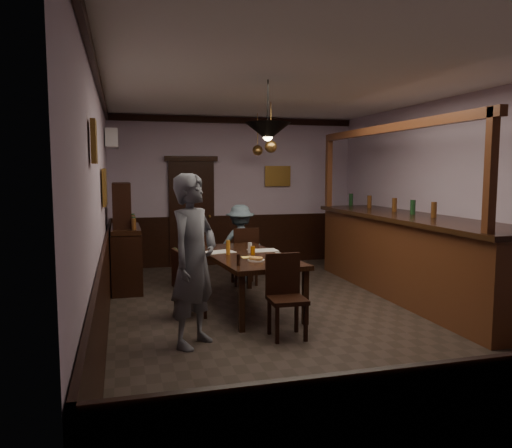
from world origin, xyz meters
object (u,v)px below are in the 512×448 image
object	(u,v)px
chair_near	(285,291)
coffee_cup	(278,255)
soda_can	(253,250)
pendant_brass_mid	(271,147)
person_seated_right	(240,243)
dining_table	(246,259)
chair_side	(184,281)
pendant_iron	(268,132)
chair_far_right	(245,254)
sideboard	(125,246)
chair_far_left	(193,260)
bar_counter	(413,254)
pendant_brass_far	(258,151)
person_seated_left	(189,252)
person_standing	(194,261)

from	to	relation	value
chair_near	coffee_cup	world-z (taller)	chair_near
soda_can	pendant_brass_mid	size ratio (longest dim) A/B	0.15
person_seated_right	pendant_brass_mid	bearing A→B (deg)	128.76
dining_table	chair_side	xyz separation A→B (m)	(-0.90, -0.29, -0.19)
person_seated_right	pendant_iron	world-z (taller)	pendant_iron
chair_far_right	coffee_cup	world-z (taller)	chair_far_right
chair_side	sideboard	distance (m)	2.03
soda_can	coffee_cup	bearing A→B (deg)	-61.42
chair_side	person_seated_right	bearing A→B (deg)	-40.53
chair_far_left	coffee_cup	size ratio (longest dim) A/B	11.01
chair_near	pendant_iron	size ratio (longest dim) A/B	1.31
chair_far_left	bar_counter	distance (m)	3.42
chair_side	pendant_brass_far	bearing A→B (deg)	-39.52
coffee_cup	person_seated_right	bearing A→B (deg)	84.90
chair_side	soda_can	bearing A→B (deg)	-84.59
chair_near	sideboard	xyz separation A→B (m)	(-1.76, 2.91, 0.17)
dining_table	person_seated_left	distance (m)	1.62
dining_table	pendant_iron	bearing A→B (deg)	-84.34
chair_far_left	chair_near	size ratio (longest dim) A/B	0.92
chair_far_left	coffee_cup	world-z (taller)	chair_far_left
person_seated_right	pendant_iron	bearing A→B (deg)	83.78
chair_near	person_standing	xyz separation A→B (m)	(-1.06, -0.03, 0.42)
dining_table	coffee_cup	xyz separation A→B (m)	(0.31, -0.48, 0.11)
person_seated_right	pendant_iron	xyz separation A→B (m)	(-0.22, -2.38, 1.71)
coffee_cup	pendant_iron	bearing A→B (deg)	-132.50
person_standing	bar_counter	distance (m)	3.73
person_seated_left	pendant_brass_mid	size ratio (longest dim) A/B	1.39
chair_far_left	person_seated_left	xyz separation A→B (m)	(-0.03, 0.27, 0.08)
chair_side	pendant_iron	xyz separation A→B (m)	(0.98, -0.50, 1.89)
person_seated_right	soda_can	world-z (taller)	person_seated_right
soda_can	bar_counter	xyz separation A→B (m)	(2.50, -0.04, -0.16)
dining_table	soda_can	xyz separation A→B (m)	(0.08, -0.06, 0.12)
chair_side	person_seated_left	size ratio (longest dim) A/B	0.79
sideboard	bar_counter	world-z (taller)	bar_counter
person_seated_left	chair_far_right	bearing A→B (deg)	167.68
sideboard	chair_far_right	bearing A→B (deg)	-8.58
chair_side	soda_can	distance (m)	1.06
chair_side	person_seated_right	xyz separation A→B (m)	(1.19, 1.88, 0.18)
dining_table	bar_counter	bearing A→B (deg)	-2.19
chair_near	soda_can	xyz separation A→B (m)	(-0.06, 1.26, 0.29)
pendant_iron	pendant_brass_mid	bearing A→B (deg)	72.10
dining_table	chair_far_left	size ratio (longest dim) A/B	2.60
person_standing	person_seated_right	distance (m)	3.19
coffee_cup	person_standing	bearing A→B (deg)	-150.64
chair_far_left	person_seated_left	world-z (taller)	person_seated_left
chair_far_left	pendant_brass_far	distance (m)	2.73
person_seated_left	coffee_cup	bearing A→B (deg)	114.32
person_seated_right	pendant_brass_far	size ratio (longest dim) A/B	1.65
pendant_brass_mid	coffee_cup	bearing A→B (deg)	-103.41
chair_far_left	pendant_brass_far	xyz separation A→B (m)	(1.46, 1.41, 1.82)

